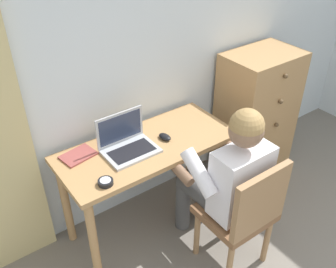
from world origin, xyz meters
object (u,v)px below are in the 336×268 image
(chair, at_px, (244,212))
(person_seated, at_px, (226,175))
(laptop, at_px, (127,143))
(desk_clock, at_px, (106,182))
(dresser, at_px, (256,113))
(computer_mouse, at_px, (165,137))
(notebook_pad, at_px, (78,155))
(desk, at_px, (148,159))

(chair, relative_size, person_seated, 0.73)
(person_seated, relative_size, laptop, 3.49)
(chair, relative_size, desk_clock, 9.69)
(laptop, bearing_deg, dresser, 1.68)
(dresser, relative_size, person_seated, 0.91)
(chair, bearing_deg, person_seated, 89.93)
(dresser, relative_size, desk_clock, 12.06)
(computer_mouse, xyz_separation_m, notebook_pad, (-0.56, 0.17, -0.01))
(desk, relative_size, laptop, 3.54)
(person_seated, xyz_separation_m, notebook_pad, (-0.70, 0.63, 0.08))
(dresser, height_order, computer_mouse, dresser)
(desk, height_order, laptop, laptop)
(notebook_pad, bearing_deg, laptop, -32.65)
(desk, xyz_separation_m, laptop, (-0.13, 0.03, 0.17))
(notebook_pad, bearing_deg, desk_clock, -97.44)
(desk, bearing_deg, computer_mouse, -6.17)
(notebook_pad, bearing_deg, computer_mouse, -26.43)
(person_seated, distance_m, computer_mouse, 0.49)
(laptop, xyz_separation_m, notebook_pad, (-0.29, 0.12, -0.05))
(dresser, xyz_separation_m, chair, (-0.87, -0.73, -0.06))
(laptop, height_order, notebook_pad, laptop)
(desk_clock, bearing_deg, chair, -34.59)
(dresser, xyz_separation_m, person_seated, (-0.87, -0.54, 0.13))
(desk, distance_m, chair, 0.73)
(person_seated, bearing_deg, laptop, 128.85)
(person_seated, bearing_deg, desk_clock, 157.07)
(computer_mouse, bearing_deg, dresser, -2.27)
(notebook_pad, bearing_deg, dresser, -12.88)
(chair, distance_m, notebook_pad, 1.10)
(chair, height_order, notebook_pad, chair)
(desk, xyz_separation_m, chair, (0.28, -0.66, -0.13))
(chair, bearing_deg, notebook_pad, 130.73)
(desk, height_order, person_seated, person_seated)
(chair, bearing_deg, dresser, 39.75)
(person_seated, height_order, computer_mouse, person_seated)
(desk_clock, bearing_deg, person_seated, -22.93)
(person_seated, bearing_deg, desk, 120.06)
(desk, relative_size, computer_mouse, 12.08)
(laptop, xyz_separation_m, desk_clock, (-0.28, -0.22, -0.04))
(notebook_pad, bearing_deg, chair, -59.04)
(chair, distance_m, person_seated, 0.26)
(desk, bearing_deg, laptop, 167.34)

